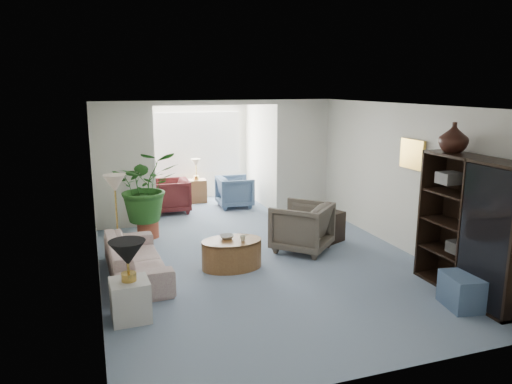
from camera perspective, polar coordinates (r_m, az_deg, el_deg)
name	(u,v)px	position (r m, az deg, el deg)	size (l,w,h in m)	color
floor	(268,269)	(7.66, 1.48, -8.99)	(6.00, 6.00, 0.00)	gray
sunroom_floor	(207,207)	(11.41, -5.72, -1.82)	(2.60, 2.60, 0.00)	gray
back_pier_left	(124,166)	(9.82, -15.23, 2.93)	(1.20, 0.12, 2.50)	white
back_pier_right	(302,157)	(10.74, 5.45, 4.10)	(1.20, 0.12, 2.50)	white
back_header	(217,103)	(10.00, -4.54, 10.41)	(2.60, 0.12, 0.10)	white
window_pane	(196,143)	(12.20, -7.04, 5.76)	(2.20, 0.02, 1.50)	white
window_blinds	(196,143)	(12.17, -7.01, 5.75)	(2.20, 0.02, 1.50)	white
framed_picture	(413,154)	(8.31, 17.95, 4.25)	(0.04, 0.50, 0.40)	beige
sofa	(136,259)	(7.47, -13.86, -7.58)	(1.96, 0.77, 0.57)	beige
end_table	(130,300)	(6.22, -14.53, -12.17)	(0.45, 0.45, 0.50)	beige
table_lamp	(128,253)	(6.00, -14.84, -6.94)	(0.44, 0.44, 0.30)	black
floor_lamp	(115,183)	(8.14, -16.25, 0.98)	(0.36, 0.36, 0.28)	beige
coffee_table	(232,254)	(7.64, -2.86, -7.26)	(0.95, 0.95, 0.45)	brown
coffee_bowl	(227,237)	(7.63, -3.45, -5.27)	(0.22, 0.22, 0.06)	silver
coffee_cup	(243,238)	(7.50, -1.56, -5.46)	(0.09, 0.09, 0.08)	beige
wingback_chair	(302,227)	(8.38, 5.39, -4.10)	(0.89, 0.92, 0.84)	#575145
side_table_dark	(330,227)	(8.98, 8.67, -4.02)	(0.46, 0.37, 0.55)	black
entertainment_cabinet	(472,228)	(7.07, 24.05, -3.86)	(0.45, 1.70, 1.89)	black
cabinet_urn	(454,137)	(7.23, 22.17, 5.95)	(0.40, 0.40, 0.41)	black
ottoman	(467,291)	(6.91, 23.51, -10.59)	(0.54, 0.54, 0.43)	slate
plant_pot	(148,229)	(9.35, -12.54, -4.25)	(0.40, 0.40, 0.32)	#A94A31
house_plant	(146,186)	(9.15, -12.78, 0.69)	(1.19, 1.03, 1.32)	#265C1F
sunroom_chair_blue	(235,192)	(11.36, -2.50, 0.04)	(0.77, 0.79, 0.72)	slate
sunroom_chair_maroon	(171,196)	(11.04, -9.98, -0.43)	(0.80, 0.82, 0.75)	#5A1E1F
sunroom_table	(197,191)	(11.91, -6.98, 0.13)	(0.45, 0.35, 0.56)	brown
shelf_clutter	(471,226)	(7.01, 23.90, -3.69)	(0.30, 1.16, 1.06)	#595753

